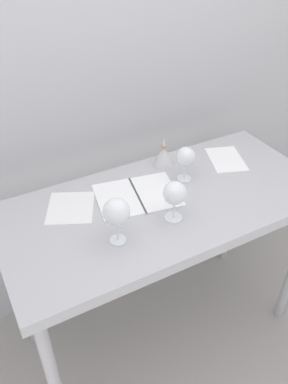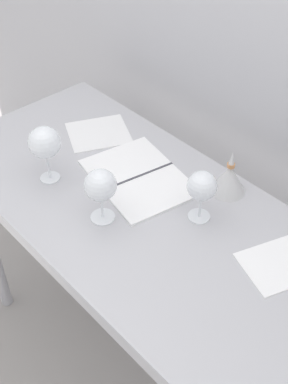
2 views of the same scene
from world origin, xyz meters
name	(u,v)px [view 2 (image 2 of 2)]	position (x,y,z in m)	size (l,w,h in m)	color
ground_plane	(142,360)	(0.00, 0.00, 0.00)	(6.00, 6.00, 0.00)	#9D9892
back_wall	(263,28)	(0.00, 0.49, 1.30)	(3.80, 0.04, 2.60)	#B5B5BA
steel_counter	(139,230)	(0.00, -0.01, 0.79)	(1.40, 0.65, 0.90)	#B1B1B6
wine_glass_near_left	(45,144)	(-0.28, -0.13, 1.04)	(0.10, 0.10, 0.19)	white
wine_glass_far_right	(202,187)	(0.15, 0.09, 1.01)	(0.09, 0.09, 0.16)	white
wine_glass_near_center	(100,186)	(-0.03, -0.12, 1.02)	(0.09, 0.09, 0.17)	white
open_notebook	(138,177)	(-0.09, 0.08, 0.90)	(0.39, 0.32, 0.01)	white
tasting_sheet_upper	(285,262)	(0.43, 0.13, 0.90)	(0.16, 0.23, 0.00)	white
tasting_sheet_lower	(98,133)	(-0.37, 0.14, 0.90)	(0.19, 0.21, 0.00)	white
decanter_funnel	(229,178)	(0.13, 0.24, 0.95)	(0.11, 0.11, 0.15)	silver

